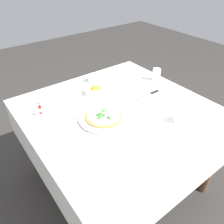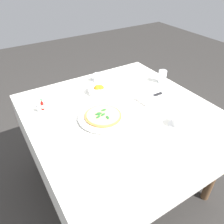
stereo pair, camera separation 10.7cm
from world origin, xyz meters
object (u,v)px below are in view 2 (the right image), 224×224
object	(u,v)px
water_glass_far_left	(162,77)
pizza	(103,115)
napkin_folded	(152,98)
pepper_shaker	(46,104)
pizza_plate	(103,117)
coffee_cup_far_right	(98,78)
citrus_bowl	(98,90)
salt_shaker	(39,108)
coffee_cup_right_edge	(180,122)
dinner_knife	(152,96)
hot_sauce_bottle	(42,105)

from	to	relation	value
water_glass_far_left	pizza	bearing A→B (deg)	14.95
napkin_folded	pepper_shaker	bearing A→B (deg)	-27.42
napkin_folded	pizza_plate	bearing A→B (deg)	-1.87
coffee_cup_far_right	napkin_folded	size ratio (longest dim) A/B	0.57
napkin_folded	citrus_bowl	xyz separation A→B (m)	(0.29, -0.28, 0.02)
napkin_folded	salt_shaker	size ratio (longest dim) A/B	4.08
coffee_cup_far_right	coffee_cup_right_edge	bearing A→B (deg)	100.36
pizza_plate	salt_shaker	xyz separation A→B (m)	(0.32, -0.29, 0.01)
pizza_plate	dinner_knife	world-z (taller)	dinner_knife
salt_shaker	dinner_knife	bearing A→B (deg)	159.78
citrus_bowl	pepper_shaker	world-z (taller)	citrus_bowl
pizza	pepper_shaker	distance (m)	0.41
water_glass_far_left	hot_sauce_bottle	xyz separation A→B (m)	(0.95, -0.13, -0.01)
coffee_cup_right_edge	citrus_bowl	xyz separation A→B (m)	(0.23, -0.61, -0.00)
water_glass_far_left	hot_sauce_bottle	bearing A→B (deg)	-7.66
pizza	coffee_cup_right_edge	distance (m)	0.47
coffee_cup_right_edge	dinner_knife	world-z (taller)	coffee_cup_right_edge
pizza	salt_shaker	world-z (taller)	salt_shaker
water_glass_far_left	napkin_folded	xyz separation A→B (m)	(0.23, 0.16, -0.03)
coffee_cup_right_edge	napkin_folded	size ratio (longest dim) A/B	0.57
salt_shaker	coffee_cup_far_right	bearing A→B (deg)	-162.51
salt_shaker	pepper_shaker	size ratio (longest dim) A/B	1.00
pizza_plate	citrus_bowl	bearing A→B (deg)	-113.41
hot_sauce_bottle	pepper_shaker	distance (m)	0.03
water_glass_far_left	hot_sauce_bottle	size ratio (longest dim) A/B	1.24
pizza	coffee_cup_far_right	world-z (taller)	coffee_cup_far_right
pizza_plate	water_glass_far_left	world-z (taller)	water_glass_far_left
pizza_plate	pepper_shaker	xyz separation A→B (m)	(0.27, -0.31, 0.01)
coffee_cup_right_edge	coffee_cup_far_right	bearing A→B (deg)	-79.64
pizza	coffee_cup_far_right	size ratio (longest dim) A/B	1.81
coffee_cup_far_right	water_glass_far_left	world-z (taller)	water_glass_far_left
pizza_plate	salt_shaker	world-z (taller)	salt_shaker
dinner_knife	citrus_bowl	distance (m)	0.40
coffee_cup_right_edge	citrus_bowl	bearing A→B (deg)	-69.36
pizza	coffee_cup_far_right	bearing A→B (deg)	-115.10
coffee_cup_right_edge	pepper_shaker	size ratio (longest dim) A/B	2.34
hot_sauce_bottle	water_glass_far_left	bearing A→B (deg)	172.34
pizza_plate	water_glass_far_left	distance (m)	0.68
salt_shaker	hot_sauce_bottle	bearing A→B (deg)	-160.35
coffee_cup_right_edge	dinner_knife	xyz separation A→B (m)	(-0.06, -0.33, -0.01)
pizza	napkin_folded	distance (m)	0.42
napkin_folded	coffee_cup_far_right	bearing A→B (deg)	-69.55
coffee_cup_right_edge	pizza	bearing A→B (deg)	-40.80
coffee_cup_right_edge	water_glass_far_left	world-z (taller)	water_glass_far_left
salt_shaker	coffee_cup_right_edge	bearing A→B (deg)	138.61
pizza_plate	coffee_cup_right_edge	size ratio (longest dim) A/B	2.45
citrus_bowl	salt_shaker	size ratio (longest dim) A/B	2.67
salt_shaker	pepper_shaker	xyz separation A→B (m)	(-0.06, -0.02, 0.00)
pizza	pizza_plate	bearing A→B (deg)	161.08
coffee_cup_right_edge	water_glass_far_left	bearing A→B (deg)	-121.42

